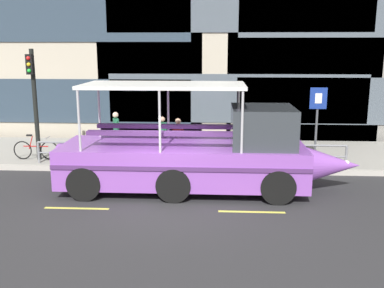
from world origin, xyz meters
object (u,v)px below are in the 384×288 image
(duck_tour_boat, at_px, (201,156))
(pedestrian_near_bow, at_px, (283,131))
(pedestrian_mid_left, at_px, (178,135))
(pedestrian_mid_right, at_px, (163,132))
(traffic_light_pole, at_px, (34,94))
(pedestrian_near_stern, at_px, (116,129))
(leaned_bicycle, at_px, (36,150))
(parking_sign, at_px, (317,112))

(duck_tour_boat, height_order, pedestrian_near_bow, duck_tour_boat)
(pedestrian_mid_left, height_order, pedestrian_mid_right, pedestrian_mid_left)
(pedestrian_near_bow, xyz_separation_m, pedestrian_mid_left, (-3.96, -0.41, -0.10))
(duck_tour_boat, distance_m, pedestrian_near_bow, 4.56)
(traffic_light_pole, xyz_separation_m, pedestrian_near_stern, (2.75, 1.06, -1.47))
(leaned_bicycle, height_order, pedestrian_near_stern, pedestrian_near_stern)
(leaned_bicycle, distance_m, pedestrian_mid_right, 4.84)
(leaned_bicycle, height_order, duck_tour_boat, duck_tour_boat)
(traffic_light_pole, relative_size, leaned_bicycle, 2.36)
(leaned_bicycle, bearing_deg, duck_tour_boat, -23.53)
(duck_tour_boat, xyz_separation_m, pedestrian_mid_left, (-0.97, 3.02, 0.03))
(pedestrian_near_stern, bearing_deg, duck_tour_boat, -47.38)
(parking_sign, xyz_separation_m, pedestrian_mid_left, (-5.04, 0.22, -0.92))
(traffic_light_pole, distance_m, pedestrian_mid_left, 5.50)
(leaned_bicycle, relative_size, pedestrian_near_stern, 1.03)
(leaned_bicycle, xyz_separation_m, duck_tour_boat, (6.34, -2.76, 0.54))
(leaned_bicycle, distance_m, pedestrian_near_bow, 9.38)
(pedestrian_mid_right, height_order, pedestrian_near_stern, pedestrian_near_stern)
(leaned_bicycle, relative_size, pedestrian_mid_right, 1.15)
(duck_tour_boat, bearing_deg, parking_sign, 34.59)
(traffic_light_pole, bearing_deg, leaned_bicycle, 160.31)
(parking_sign, distance_m, pedestrian_near_bow, 1.50)
(pedestrian_near_bow, distance_m, pedestrian_mid_right, 4.66)
(duck_tour_boat, bearing_deg, pedestrian_near_stern, 132.62)
(parking_sign, height_order, pedestrian_mid_left, parking_sign)
(pedestrian_near_bow, bearing_deg, parking_sign, -30.07)
(pedestrian_mid_left, distance_m, pedestrian_near_stern, 2.63)
(leaned_bicycle, relative_size, pedestrian_near_bow, 1.00)
(pedestrian_mid_left, bearing_deg, parking_sign, -2.45)
(traffic_light_pole, xyz_separation_m, pedestrian_mid_right, (4.59, 1.09, -1.58))
(traffic_light_pole, xyz_separation_m, pedestrian_mid_left, (5.28, 0.30, -1.54))
(parking_sign, bearing_deg, pedestrian_mid_right, 169.99)
(parking_sign, relative_size, duck_tour_boat, 0.30)
(pedestrian_mid_right, bearing_deg, pedestrian_mid_left, -49.33)
(traffic_light_pole, height_order, pedestrian_near_bow, traffic_light_pole)
(pedestrian_near_bow, bearing_deg, pedestrian_mid_left, -174.08)
(traffic_light_pole, height_order, leaned_bicycle, traffic_light_pole)
(parking_sign, bearing_deg, pedestrian_near_stern, 172.61)
(parking_sign, height_order, leaned_bicycle, parking_sign)
(duck_tour_boat, height_order, pedestrian_mid_right, duck_tour_boat)
(traffic_light_pole, bearing_deg, parking_sign, 0.47)
(parking_sign, xyz_separation_m, pedestrian_near_bow, (-1.08, 0.63, -0.83))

